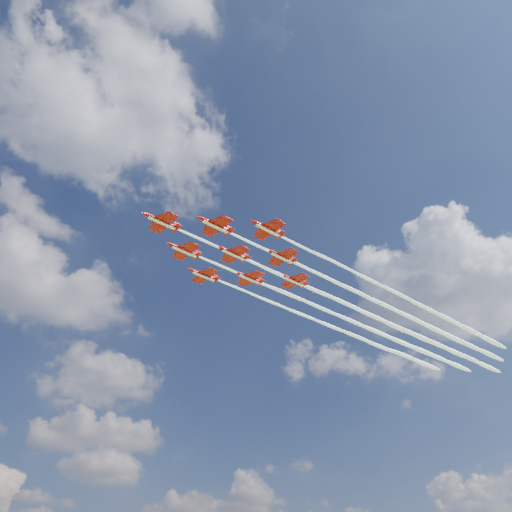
% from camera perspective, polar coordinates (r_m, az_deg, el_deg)
% --- Properties ---
extents(jet_lead, '(116.76, 31.89, 2.59)m').
position_cam_1_polar(jet_lead, '(149.80, 8.22, -4.52)').
color(jet_lead, '#AB0A09').
extents(jet_row2_port, '(116.76, 31.89, 2.59)m').
position_cam_1_polar(jet_row2_port, '(153.32, 12.84, -4.71)').
color(jet_row2_port, '#AB0A09').
extents(jet_row2_starb, '(116.76, 31.89, 2.59)m').
position_cam_1_polar(jet_row2_starb, '(160.88, 9.10, -6.62)').
color(jet_row2_starb, '#AB0A09').
extents(jet_row3_port, '(116.76, 31.89, 2.59)m').
position_cam_1_polar(jet_row3_port, '(157.80, 17.23, -4.87)').
color(jet_row3_port, '#AB0A09').
extents(jet_row3_centre, '(116.76, 31.89, 2.59)m').
position_cam_1_polar(jet_row3_centre, '(164.58, 13.40, -6.75)').
color(jet_row3_centre, '#AB0A09').
extents(jet_row3_starb, '(116.76, 31.89, 2.59)m').
position_cam_1_polar(jet_row3_starb, '(172.19, 9.87, -8.45)').
color(jet_row3_starb, '#AB0A09').
extents(jet_row4_port, '(116.76, 31.89, 2.59)m').
position_cam_1_polar(jet_row4_port, '(169.15, 17.50, -6.84)').
color(jet_row4_port, '#AB0A09').
extents(jet_row4_starb, '(116.76, 31.89, 2.59)m').
position_cam_1_polar(jet_row4_starb, '(176.03, 13.90, -8.52)').
color(jet_row4_starb, '#AB0A09').
extents(jet_tail, '(116.76, 31.89, 2.59)m').
position_cam_1_polar(jet_tail, '(180.68, 17.73, -8.56)').
color(jet_tail, '#AB0A09').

